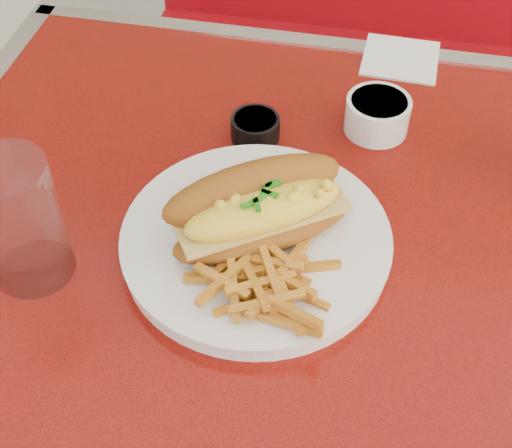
% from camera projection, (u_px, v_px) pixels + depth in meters
% --- Properties ---
extents(diner_table, '(1.23, 0.83, 0.77)m').
position_uv_depth(diner_table, '(388.00, 339.00, 0.90)').
color(diner_table, red).
rests_on(diner_table, ground).
extents(booth_bench_far, '(1.20, 0.51, 0.90)m').
position_uv_depth(booth_bench_far, '(398.00, 131.00, 1.68)').
color(booth_bench_far, maroon).
rests_on(booth_bench_far, ground).
extents(dinner_plate, '(0.38, 0.38, 0.02)m').
position_uv_depth(dinner_plate, '(256.00, 241.00, 0.79)').
color(dinner_plate, white).
rests_on(dinner_plate, diner_table).
extents(mac_hoagie, '(0.22, 0.20, 0.09)m').
position_uv_depth(mac_hoagie, '(259.00, 209.00, 0.75)').
color(mac_hoagie, '#8F5117').
rests_on(mac_hoagie, dinner_plate).
extents(fries_pile, '(0.15, 0.14, 0.03)m').
position_uv_depth(fries_pile, '(269.00, 279.00, 0.72)').
color(fries_pile, orange).
rests_on(fries_pile, dinner_plate).
extents(fork, '(0.08, 0.13, 0.00)m').
position_uv_depth(fork, '(309.00, 204.00, 0.81)').
color(fork, silver).
rests_on(fork, dinner_plate).
extents(gravy_ramekin, '(0.09, 0.09, 0.05)m').
position_uv_depth(gravy_ramekin, '(377.00, 114.00, 0.92)').
color(gravy_ramekin, white).
rests_on(gravy_ramekin, diner_table).
extents(sauce_cup_left, '(0.07, 0.07, 0.03)m').
position_uv_depth(sauce_cup_left, '(255.00, 127.00, 0.91)').
color(sauce_cup_left, black).
rests_on(sauce_cup_left, diner_table).
extents(water_tumbler, '(0.11, 0.11, 0.15)m').
position_uv_depth(water_tumbler, '(20.00, 222.00, 0.72)').
color(water_tumbler, silver).
rests_on(water_tumbler, diner_table).
extents(paper_napkin, '(0.11, 0.11, 0.00)m').
position_uv_depth(paper_napkin, '(400.00, 59.00, 1.04)').
color(paper_napkin, white).
rests_on(paper_napkin, diner_table).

